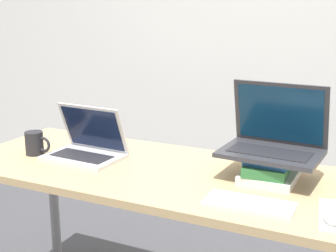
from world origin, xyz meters
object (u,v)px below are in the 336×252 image
laptop_on_books (274,140)px  wireless_keyboard (249,204)px  laptop_left (87,147)px  mouse (335,218)px  mug (35,143)px  book_stack (271,167)px

laptop_on_books → wireless_keyboard: laptop_on_books is taller
laptop_left → mouse: bearing=-11.1°
laptop_left → mouse: laptop_left is taller
mouse → wireless_keyboard: bearing=177.7°
laptop_on_books → mouse: (0.26, -0.31, -0.13)m
laptop_left → mug: (-0.23, -0.06, 0.01)m
book_stack → laptop_on_books: (0.00, 0.01, 0.10)m
laptop_left → mug: laptop_left is taller
laptop_left → wireless_keyboard: bearing=-14.0°
laptop_on_books → mug: 1.01m
laptop_left → mug: 0.23m
wireless_keyboard → book_stack: bearing=90.2°
laptop_on_books → mug: laptop_on_books is taller
mug → wireless_keyboard: bearing=-7.4°
laptop_on_books → mug: (-0.99, -0.17, -0.09)m
laptop_left → laptop_on_books: bearing=7.8°
mouse → laptop_on_books: bearing=130.4°
book_stack → mug: (-0.99, -0.15, 0.01)m
laptop_left → laptop_on_books: (0.76, 0.11, 0.10)m
book_stack → mouse: book_stack is taller
book_stack → wireless_keyboard: 0.28m
laptop_left → book_stack: size_ratio=1.18×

